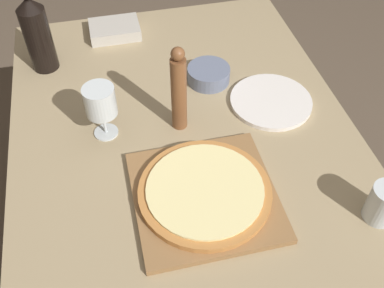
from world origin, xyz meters
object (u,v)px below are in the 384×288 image
wine_glass (100,102)px  small_bowl (209,74)px  pizza (206,191)px  pepper_mill (179,91)px  wine_bottle (37,33)px

wine_glass → small_bowl: bearing=25.0°
pizza → small_bowl: (0.12, 0.46, -0.00)m
pepper_mill → wine_glass: bearing=175.7°
wine_bottle → small_bowl: size_ratio=2.35×
wine_bottle → pizza: bearing=-59.0°
small_bowl → wine_glass: bearing=-155.0°
wine_bottle → wine_glass: wine_bottle is taller
pizza → pepper_mill: size_ratio=1.23×
wine_bottle → wine_glass: size_ratio=1.93×
wine_bottle → wine_glass: 0.40m
pizza → small_bowl: bearing=74.7°
pizza → wine_bottle: bearing=121.0°
wine_bottle → wine_glass: bearing=-65.4°
pizza → wine_bottle: size_ratio=1.05×
pizza → pepper_mill: 0.29m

